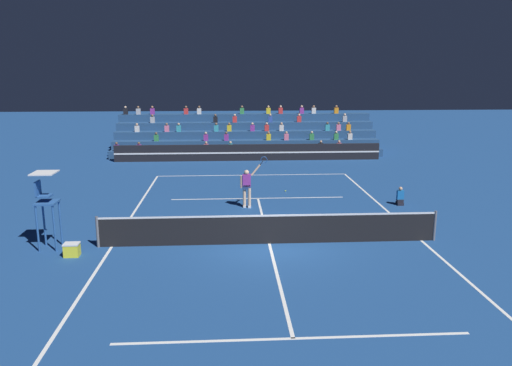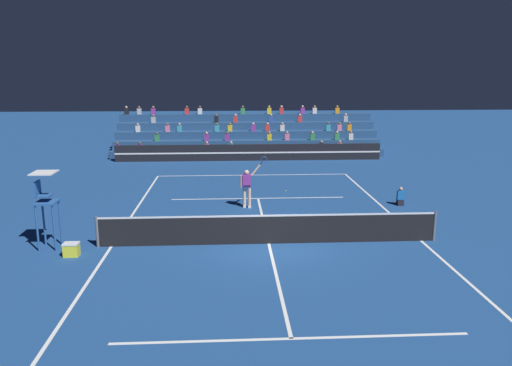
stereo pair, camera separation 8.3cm
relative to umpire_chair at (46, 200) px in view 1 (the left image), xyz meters
The scene contains 10 objects.
ground_plane 7.79m from the umpire_chair, ahead, with size 120.00×120.00×0.00m, color navy.
court_lines 7.79m from the umpire_chair, ahead, with size 11.10×23.90×0.01m.
tennis_net 7.69m from the umpire_chair, ahead, with size 12.00×0.10×1.10m.
sponsor_banner_wall 18.48m from the umpire_chair, 65.67° to the left, with size 18.00×0.26×1.10m.
bleacher_stand 21.97m from the umpire_chair, 69.76° to the left, with size 19.16×4.75×3.38m.
umpire_chair is the anchor object (origin of this frame).
ball_kid_courtside 14.87m from the umpire_chair, 19.16° to the left, with size 0.30×0.36×0.84m.
tennis_player 8.56m from the umpire_chair, 34.58° to the left, with size 1.27×0.34×2.36m.
tennis_ball 12.05m from the umpire_chair, 40.41° to the left, with size 0.07×0.07×0.07m, color #C6DB33.
equipment_cooler 1.98m from the umpire_chair, 39.78° to the right, with size 0.50×0.38×0.45m.
Camera 1 is at (-1.46, -16.68, 5.98)m, focal length 35.00 mm.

